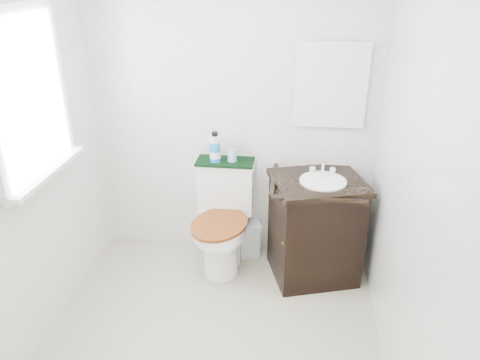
% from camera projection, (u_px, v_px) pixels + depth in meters
% --- Properties ---
extents(floor, '(2.40, 2.40, 0.00)m').
position_uv_depth(floor, '(208.00, 349.00, 3.00)').
color(floor, '#A9A188').
rests_on(floor, ground).
extents(wall_back, '(2.40, 0.00, 2.40)m').
position_uv_depth(wall_back, '(233.00, 114.00, 3.57)').
color(wall_back, silver).
rests_on(wall_back, ground).
extents(wall_front, '(2.40, 0.00, 2.40)m').
position_uv_depth(wall_front, '(123.00, 346.00, 1.42)').
color(wall_front, silver).
rests_on(wall_front, ground).
extents(wall_left, '(0.00, 2.40, 2.40)m').
position_uv_depth(wall_left, '(9.00, 169.00, 2.62)').
color(wall_left, silver).
rests_on(wall_left, ground).
extents(wall_right, '(0.00, 2.40, 2.40)m').
position_uv_depth(wall_right, '(415.00, 191.00, 2.37)').
color(wall_right, silver).
rests_on(wall_right, ground).
extents(window, '(0.02, 0.70, 0.90)m').
position_uv_depth(window, '(26.00, 97.00, 2.69)').
color(window, white).
rests_on(window, wall_left).
extents(mirror, '(0.50, 0.02, 0.60)m').
position_uv_depth(mirror, '(331.00, 85.00, 3.36)').
color(mirror, silver).
rests_on(mirror, wall_back).
extents(toilet, '(0.50, 0.68, 0.84)m').
position_uv_depth(toilet, '(223.00, 223.00, 3.72)').
color(toilet, white).
rests_on(toilet, floor).
extents(vanity, '(0.79, 0.72, 0.92)m').
position_uv_depth(vanity, '(315.00, 226.00, 3.55)').
color(vanity, black).
rests_on(vanity, floor).
extents(trash_bin, '(0.25, 0.23, 0.30)m').
position_uv_depth(trash_bin, '(247.00, 239.00, 3.91)').
color(trash_bin, silver).
rests_on(trash_bin, floor).
extents(towel, '(0.45, 0.22, 0.02)m').
position_uv_depth(towel, '(225.00, 162.00, 3.63)').
color(towel, black).
rests_on(towel, toilet).
extents(mouthwash_bottle, '(0.08, 0.08, 0.24)m').
position_uv_depth(mouthwash_bottle, '(215.00, 148.00, 3.56)').
color(mouthwash_bottle, '#1675C2').
rests_on(mouthwash_bottle, towel).
extents(cup, '(0.07, 0.07, 0.09)m').
position_uv_depth(cup, '(232.00, 155.00, 3.60)').
color(cup, '#7EAACE').
rests_on(cup, towel).
extents(soap_bar, '(0.07, 0.04, 0.02)m').
position_uv_depth(soap_bar, '(315.00, 171.00, 3.51)').
color(soap_bar, '#166D63').
rests_on(soap_bar, vanity).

